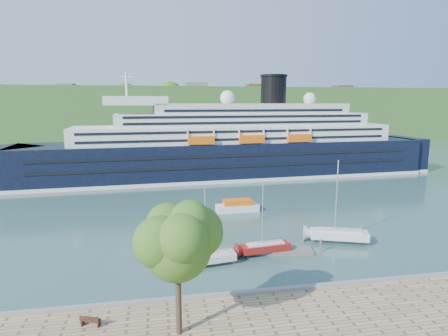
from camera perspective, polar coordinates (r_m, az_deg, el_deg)
ground at (r=35.22m, az=4.67°, el=-19.77°), size 400.00×400.00×0.00m
far_hillside at (r=174.80m, az=-7.69°, el=8.01°), size 400.00×50.00×24.00m
quay_coping at (r=34.50m, az=4.79°, el=-18.27°), size 220.00×0.50×0.30m
cruise_ship at (r=88.13m, az=0.52°, el=6.38°), size 107.89×21.54×24.07m
park_bench at (r=31.65m, az=-19.66°, el=-20.91°), size 1.66×1.07×0.99m
promenade_tree at (r=27.16m, az=-7.08°, el=-14.25°), size 6.44×6.44×10.67m
floating_pontoon at (r=45.26m, az=1.71°, el=-12.46°), size 18.24×5.52×0.40m
sailboat_white_near at (r=40.54m, az=-2.28°, el=-9.26°), size 6.56×2.68×8.23m
sailboat_red at (r=43.65m, az=6.42°, el=-7.92°), size 6.52×2.46×8.21m
sailboat_white_far at (r=48.85m, az=17.35°, el=-5.26°), size 8.06×4.69×10.06m
tender_launch at (r=61.14m, az=2.05°, el=-5.73°), size 7.02×2.54×1.93m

